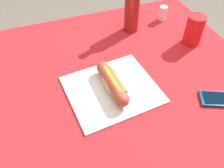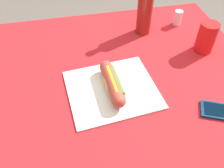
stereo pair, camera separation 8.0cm
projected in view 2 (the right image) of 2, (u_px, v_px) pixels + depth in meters
name	position (u px, v px, depth m)	size (l,w,h in m)	color
dining_table	(122.00, 110.00, 0.94)	(1.00, 1.02, 0.78)	brown
paper_wrapper	(112.00, 89.00, 0.82)	(0.26, 0.30, 0.01)	silver
hot_dog	(112.00, 83.00, 0.80)	(0.21, 0.06, 0.05)	tan
cell_phone	(222.00, 111.00, 0.75)	(0.11, 0.15, 0.01)	#0A2D4C
soda_bottle	(145.00, 10.00, 0.99)	(0.06, 0.06, 0.25)	maroon
drinking_cup	(206.00, 37.00, 0.93)	(0.07, 0.07, 0.12)	red
salt_shaker	(178.00, 18.00, 1.08)	(0.04, 0.04, 0.07)	silver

